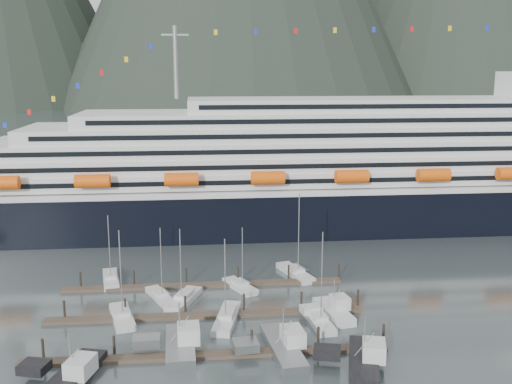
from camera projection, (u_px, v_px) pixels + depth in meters
ground at (239, 324)px, 88.44m from camera, size 1600.00×1600.00×0.00m
cruise_ship at (348, 175)px, 142.50m from camera, size 210.00×30.40×50.30m
dock_near at (207, 354)px, 78.20m from camera, size 48.18×2.28×3.20m
dock_mid at (206, 315)px, 90.87m from camera, size 48.18×2.28×3.20m
dock_far at (204, 285)px, 103.53m from camera, size 48.18×2.28×3.20m
sailboat_a at (122, 317)px, 89.64m from camera, size 5.05×10.06×14.65m
sailboat_b at (160, 297)px, 97.80m from camera, size 5.54×8.92×12.59m
sailboat_c at (184, 300)px, 96.40m from camera, size 6.10×10.28×12.97m
sailboat_d at (227, 319)px, 89.12m from camera, size 5.16×11.87×13.58m
sailboat_e at (111, 279)px, 105.74m from camera, size 4.18×10.08×12.74m
sailboat_f at (240, 287)px, 102.34m from camera, size 5.89×8.67×11.44m
sailboat_g at (295, 273)px, 108.98m from camera, size 5.90×11.13×15.92m
sailboat_h at (319, 321)px, 88.18m from camera, size 3.56×9.43×14.77m
trawler_a at (70, 376)px, 71.57m from camera, size 10.09×13.17×6.97m
trawler_b at (179, 344)px, 79.67m from camera, size 8.89×11.66×7.51m
trawler_c at (282, 346)px, 79.22m from camera, size 9.67×13.62×6.79m
trawler_d at (363, 360)px, 75.47m from camera, size 9.77×12.66×7.23m
trawler_e at (333, 310)px, 91.17m from camera, size 7.76×10.16×6.30m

